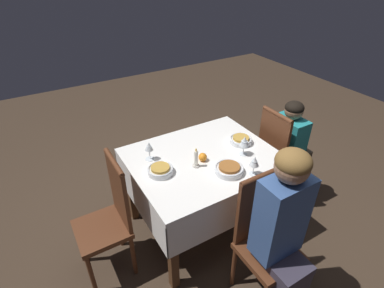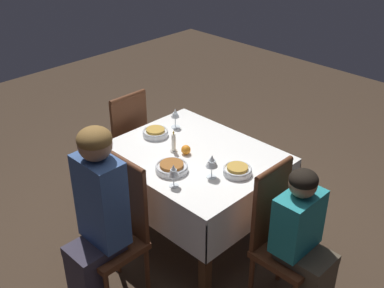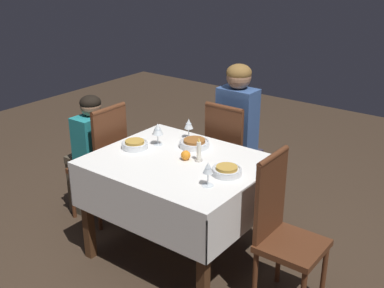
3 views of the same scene
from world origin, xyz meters
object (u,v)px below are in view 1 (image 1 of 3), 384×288
Objects in this scene: bowl_east at (160,170)px; candle_centerpiece at (196,160)px; bowl_north at (229,169)px; chair_north at (264,235)px; wine_glass_north at (255,162)px; chair_west at (278,154)px; person_adult_denim at (284,231)px; wine_glass_east at (149,147)px; orange_fruit at (203,157)px; wine_glass_west at (244,142)px; bowl_west at (241,140)px; chair_east at (110,216)px; person_child_teal at (291,146)px; dining_table at (204,168)px.

candle_centerpiece reaches higher than bowl_east.
bowl_north is at bearing 150.67° from bowl_east.
wine_glass_north is at bearing 64.88° from chair_north.
chair_north is 1.00× the size of chair_west.
person_adult_denim is at bearing 87.92° from bowl_north.
wine_glass_north and wine_glass_east have the same top height.
bowl_east is at bearing 116.52° from person_adult_denim.
wine_glass_west is at bearing 164.30° from orange_fruit.
bowl_west is (-0.34, -0.71, 0.25)m from chair_north.
wine_glass_north reaches higher than bowl_west.
chair_east is at bearing -20.19° from wine_glass_north.
wine_glass_north is 0.82× the size of bowl_east.
bowl_north is at bearing 103.06° from person_child_teal.
dining_table is 7.01× the size of wine_glass_west.
orange_fruit is (0.41, 0.05, 0.01)m from bowl_west.
bowl_north is (-0.05, 0.25, 0.14)m from dining_table.
person_child_teal reaches higher than candle_centerpiece.
person_adult_denim is at bearing 68.09° from bowl_west.
person_adult_denim reaches higher than wine_glass_west.
orange_fruit is at bearing 146.68° from wine_glass_east.
dining_table is at bearing 90.06° from chair_east.
wine_glass_west reaches higher than orange_fruit.
chair_west is (-0.75, -0.64, 0.00)m from chair_north.
chair_west is 0.95× the size of person_child_teal.
chair_east reaches higher than wine_glass_west.
chair_north is 1.00× the size of chair_east.
bowl_north is 0.42m from bowl_west.
chair_north is 5.21× the size of bowl_east.
bowl_east is (-0.41, 0.01, 0.25)m from chair_east.
wine_glass_east is (1.16, -0.23, 0.34)m from chair_west.
wine_glass_east reaches higher than bowl_east.
chair_east is at bearing 88.56° from person_child_teal.
wine_glass_north is at bearing 69.81° from chair_east.
bowl_north is 0.23m from orange_fruit.
chair_west is at bearing -178.31° from candle_centerpiece.
wine_glass_north is (-0.97, 0.36, 0.34)m from chair_east.
bowl_north is 0.50m from bowl_east.
chair_north is 0.83m from bowl_west.
person_adult_denim is 0.77m from wine_glass_west.
wine_glass_west is at bearing 65.83° from chair_north.
bowl_north is 0.28m from wine_glass_west.
chair_east is at bearing 0.06° from dining_table.
wine_glass_west reaches higher than dining_table.
wine_glass_west and candle_centerpiece have the same top height.
wine_glass_east is (0.37, -0.19, 0.22)m from dining_table.
person_child_teal reaches higher than orange_fruit.
chair_west is (-0.79, 0.04, -0.12)m from dining_table.
candle_centerpiece is at bearing 166.52° from bowl_east.
orange_fruit is (0.82, -0.01, 0.26)m from chair_west.
person_child_teal is 5.51× the size of bowl_west.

